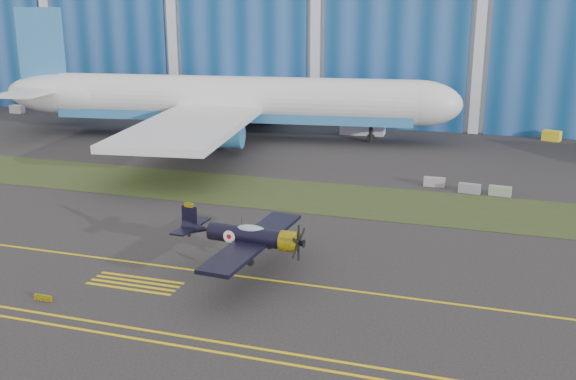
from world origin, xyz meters
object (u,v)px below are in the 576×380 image
(jetliner, at_px, (231,49))
(tug, at_px, (552,136))
(shipping_container, at_px, (363,125))
(warbird, at_px, (246,235))

(jetliner, relative_size, tug, 32.92)
(shipping_container, bearing_deg, warbird, -89.65)
(warbird, distance_m, jetliner, 46.01)
(warbird, bearing_deg, jetliner, 117.06)
(warbird, xyz_separation_m, tug, (21.48, 51.92, -2.10))
(warbird, height_order, tug, warbird)
(warbird, xyz_separation_m, shipping_container, (-2.24, 48.63, -1.48))
(warbird, relative_size, tug, 5.69)
(shipping_container, bearing_deg, tug, 5.59)
(shipping_container, distance_m, tug, 23.96)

